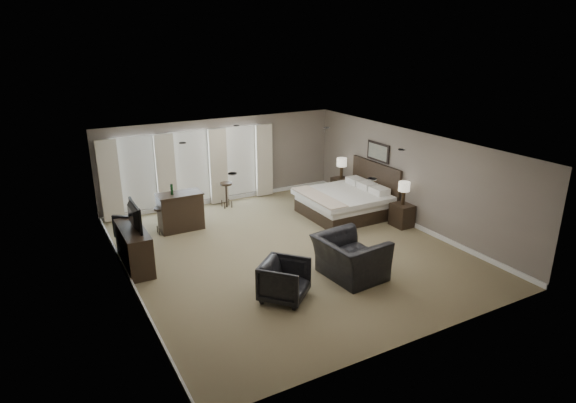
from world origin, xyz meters
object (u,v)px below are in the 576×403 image
tv (132,226)px  desk_chair (127,232)px  lamp_far (342,168)px  armchair_far (285,279)px  bar_stool_left (162,220)px  bar_counter (181,211)px  bed (345,192)px  dresser (134,248)px  lamp_near (404,193)px  nightstand_near (402,215)px  nightstand_far (341,187)px  armchair_near (350,251)px  bar_stool_right (226,195)px

tv → desk_chair: 1.11m
lamp_far → tv: size_ratio=0.66×
armchair_far → bar_stool_left: size_ratio=1.23×
tv → bar_counter: (1.57, 1.68, -0.48)m
bed → dresser: 6.05m
lamp_far → bar_stool_left: 5.91m
lamp_near → lamp_far: lamp_far is taller
bar_stool_left → nightstand_near: bearing=-24.3°
bed → desk_chair: bed is taller
nightstand_far → armchair_far: 6.64m
bed → nightstand_far: 1.75m
tv → armchair_far: tv is taller
bed → tv: 6.05m
bed → lamp_near: (0.89, -1.45, 0.22)m
armchair_near → bar_stool_right: bearing=2.2°
nightstand_far → dresser: dresser is taller
bed → bar_counter: size_ratio=1.92×
lamp_far → nightstand_far: bearing=0.0°
armchair_far → bar_stool_right: 5.67m
armchair_far → desk_chair: 4.43m
bed → armchair_near: size_ratio=1.63×
armchair_near → bar_stool_left: 5.25m
tv → armchair_far: 3.68m
nightstand_far → bar_counter: size_ratio=0.52×
lamp_near → armchair_far: (-4.64, -1.84, -0.50)m
desk_chair → armchair_near: bearing=175.8°
lamp_far → dresser: (-6.92, -1.91, -0.48)m
lamp_near → bar_stool_right: 5.23m
bar_stool_left → armchair_near: bearing=-56.4°
nightstand_far → bar_stool_left: size_ratio=0.86×
bar_stool_right → bar_counter: bearing=-148.3°
lamp_far → bed: bearing=-121.5°
lamp_far → bar_stool_right: 3.75m
nightstand_far → tv: tv is taller
bar_stool_left → lamp_far: bearing=2.4°
armchair_near → bar_stool_left: armchair_near is taller
armchair_far → nightstand_far: bearing=3.9°
lamp_near → bar_stool_right: lamp_near is taller
lamp_far → bar_stool_left: size_ratio=0.93×
bar_counter → nightstand_near: bearing=-26.5°
nightstand_near → desk_chair: (-6.87, 1.98, 0.18)m
armchair_near → bar_stool_right: 5.48m
bed → nightstand_near: bed is taller
bar_counter → bar_stool_left: (-0.52, -0.01, -0.15)m
lamp_near → tv: lamp_near is taller
dresser → bar_counter: (1.57, 1.68, 0.05)m
bar_stool_right → bed: bearing=-40.0°
lamp_near → armchair_far: 5.02m
bed → bar_stool_left: (-4.98, 1.21, -0.36)m
bed → lamp_far: 1.72m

